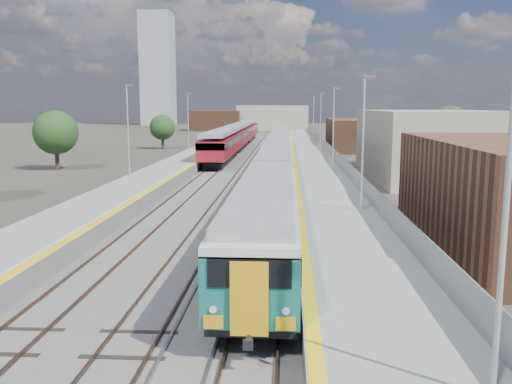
{
  "coord_description": "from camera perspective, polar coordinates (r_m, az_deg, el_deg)",
  "views": [
    {
      "loc": [
        2.46,
        -8.35,
        6.81
      ],
      "look_at": [
        0.74,
        20.64,
        2.2
      ],
      "focal_mm": 38.0,
      "sensor_mm": 36.0,
      "label": 1
    }
  ],
  "objects": [
    {
      "name": "green_train",
      "position": [
        51.26,
        2.31,
        3.74
      ],
      "size": [
        2.71,
        75.51,
        2.98
      ],
      "color": "black",
      "rests_on": "ground"
    },
    {
      "name": "red_train",
      "position": [
        85.97,
        -1.94,
        5.98
      ],
      "size": [
        3.03,
        61.37,
        3.82
      ],
      "color": "black",
      "rests_on": "ground"
    },
    {
      "name": "tracks",
      "position": [
        63.02,
        -0.37,
        2.92
      ],
      "size": [
        8.96,
        160.0,
        0.17
      ],
      "color": "#4C3323",
      "rests_on": "ground"
    },
    {
      "name": "ballast_bed",
      "position": [
        61.41,
        -1.03,
        2.68
      ],
      "size": [
        10.5,
        155.0,
        0.06
      ],
      "primitive_type": "cube",
      "color": "#565451",
      "rests_on": "ground"
    },
    {
      "name": "platform_right",
      "position": [
        61.23,
        6.02,
        3.09
      ],
      "size": [
        4.7,
        155.0,
        8.52
      ],
      "color": "slate",
      "rests_on": "ground"
    },
    {
      "name": "platform_left",
      "position": [
        62.24,
        -7.29,
        3.15
      ],
      "size": [
        4.3,
        155.0,
        8.52
      ],
      "color": "slate",
      "rests_on": "ground"
    },
    {
      "name": "tree_d",
      "position": [
        73.13,
        19.62,
        6.57
      ],
      "size": [
        5.09,
        5.09,
        6.9
      ],
      "color": "#382619",
      "rests_on": "ground"
    },
    {
      "name": "tree_b",
      "position": [
        62.06,
        -20.34,
        5.89
      ],
      "size": [
        4.72,
        4.72,
        6.39
      ],
      "color": "#382619",
      "rests_on": "ground"
    },
    {
      "name": "buildings",
      "position": [
        148.43,
        -4.66,
        10.5
      ],
      "size": [
        72.0,
        185.5,
        40.0
      ],
      "color": "brown",
      "rests_on": "ground"
    },
    {
      "name": "tree_c",
      "position": [
        88.43,
        -9.83,
        6.7
      ],
      "size": [
        4.03,
        4.03,
        5.47
      ],
      "color": "#382619",
      "rests_on": "ground"
    },
    {
      "name": "ground",
      "position": [
        58.8,
        0.97,
        2.37
      ],
      "size": [
        320.0,
        320.0,
        0.0
      ],
      "primitive_type": "plane",
      "color": "#47443A",
      "rests_on": "ground"
    }
  ]
}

